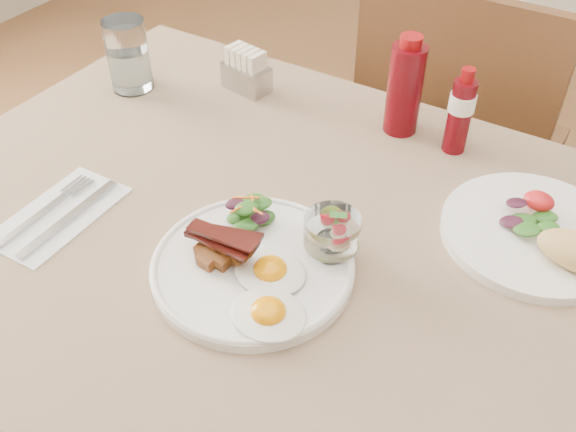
% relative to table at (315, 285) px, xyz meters
% --- Properties ---
extents(table, '(1.33, 0.88, 0.75)m').
position_rel_table_xyz_m(table, '(0.00, 0.00, 0.00)').
color(table, brown).
rests_on(table, ground).
extents(chair_far, '(0.42, 0.42, 0.93)m').
position_rel_table_xyz_m(chair_far, '(0.00, 0.66, -0.14)').
color(chair_far, brown).
rests_on(chair_far, ground).
extents(main_plate, '(0.28, 0.28, 0.02)m').
position_rel_table_xyz_m(main_plate, '(-0.05, -0.09, 0.10)').
color(main_plate, white).
rests_on(main_plate, table).
extents(fried_eggs, '(0.16, 0.18, 0.03)m').
position_rel_table_xyz_m(fried_eggs, '(0.00, -0.13, 0.11)').
color(fried_eggs, white).
rests_on(fried_eggs, main_plate).
extents(bacon_potato_pile, '(0.11, 0.07, 0.05)m').
position_rel_table_xyz_m(bacon_potato_pile, '(-0.09, -0.11, 0.13)').
color(bacon_potato_pile, brown).
rests_on(bacon_potato_pile, main_plate).
extents(side_salad, '(0.07, 0.07, 0.04)m').
position_rel_table_xyz_m(side_salad, '(-0.10, -0.03, 0.12)').
color(side_salad, '#1F4B14').
rests_on(side_salad, main_plate).
extents(fruit_cup, '(0.08, 0.08, 0.08)m').
position_rel_table_xyz_m(fruit_cup, '(0.04, -0.02, 0.15)').
color(fruit_cup, white).
rests_on(fruit_cup, main_plate).
extents(second_plate, '(0.27, 0.27, 0.07)m').
position_rel_table_xyz_m(second_plate, '(0.28, 0.17, 0.11)').
color(second_plate, white).
rests_on(second_plate, table).
extents(ketchup_bottle, '(0.06, 0.06, 0.18)m').
position_rel_table_xyz_m(ketchup_bottle, '(-0.02, 0.34, 0.17)').
color(ketchup_bottle, '#52040B').
rests_on(ketchup_bottle, table).
extents(hot_sauce_bottle, '(0.05, 0.05, 0.15)m').
position_rel_table_xyz_m(hot_sauce_bottle, '(0.08, 0.33, 0.16)').
color(hot_sauce_bottle, '#52040B').
rests_on(hot_sauce_bottle, table).
extents(sugar_caddy, '(0.10, 0.07, 0.08)m').
position_rel_table_xyz_m(sugar_caddy, '(-0.33, 0.31, 0.13)').
color(sugar_caddy, '#AFB0B4').
rests_on(sugar_caddy, table).
extents(water_glass, '(0.08, 0.08, 0.14)m').
position_rel_table_xyz_m(water_glass, '(-0.53, 0.20, 0.15)').
color(water_glass, white).
rests_on(water_glass, table).
extents(napkin_cutlery, '(0.12, 0.21, 0.01)m').
position_rel_table_xyz_m(napkin_cutlery, '(-0.36, -0.15, 0.09)').
color(napkin_cutlery, white).
rests_on(napkin_cutlery, table).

